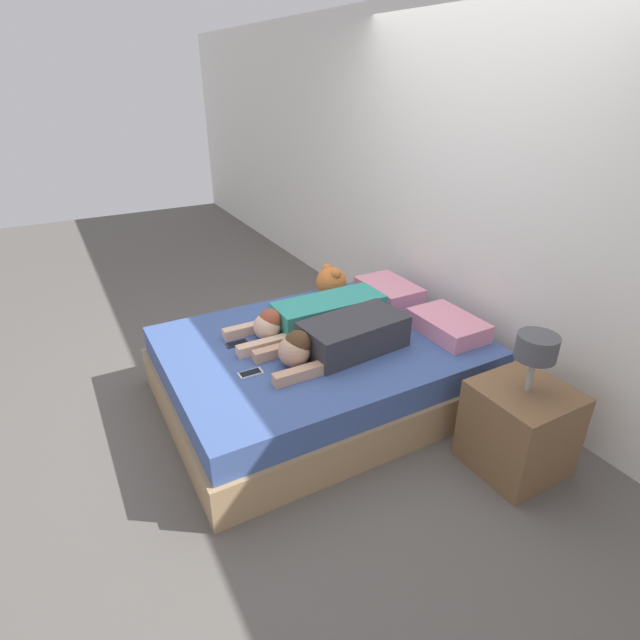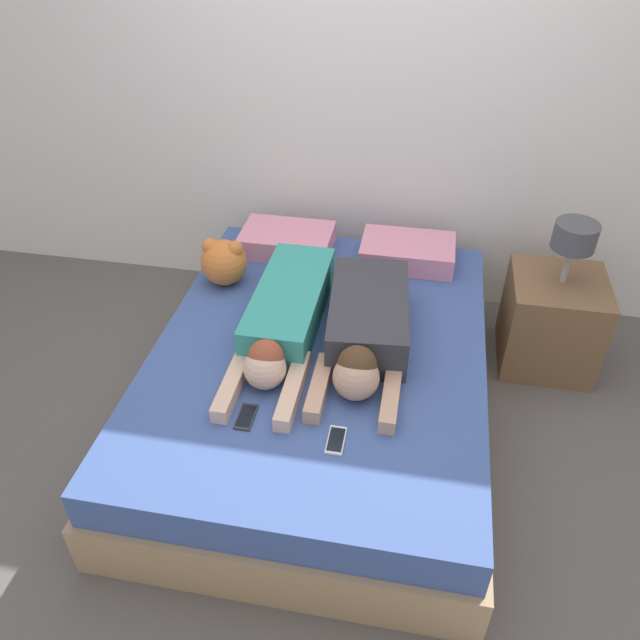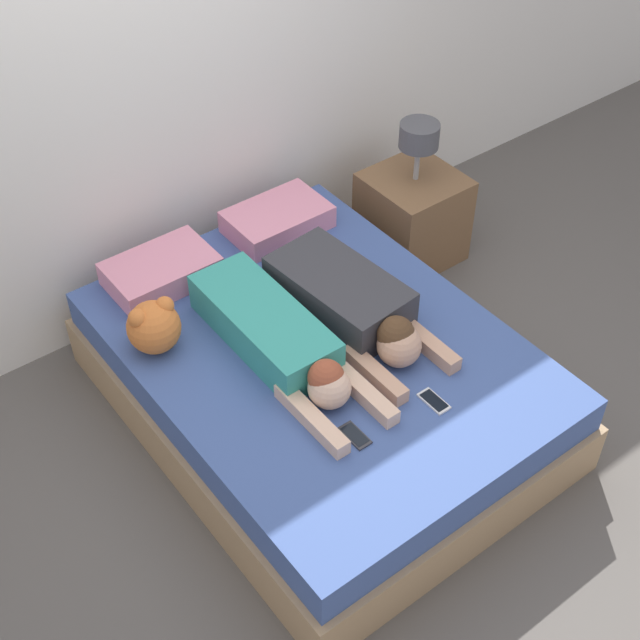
% 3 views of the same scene
% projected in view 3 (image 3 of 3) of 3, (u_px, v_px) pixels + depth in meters
% --- Properties ---
extents(ground_plane, '(12.00, 12.00, 0.00)m').
position_uv_depth(ground_plane, '(320.00, 410.00, 4.37)').
color(ground_plane, '#5B5651').
extents(wall_back, '(12.00, 0.06, 2.60)m').
position_uv_depth(wall_back, '(165.00, 74.00, 4.18)').
color(wall_back, white).
rests_on(wall_back, ground_plane).
extents(bed, '(1.60, 2.11, 0.46)m').
position_uv_depth(bed, '(320.00, 379.00, 4.22)').
color(bed, tan).
rests_on(bed, ground_plane).
extents(pillow_head_left, '(0.52, 0.34, 0.13)m').
position_uv_depth(pillow_head_left, '(161.00, 271.00, 4.34)').
color(pillow_head_left, pink).
rests_on(pillow_head_left, bed).
extents(pillow_head_right, '(0.52, 0.34, 0.13)m').
position_uv_depth(pillow_head_right, '(277.00, 219.00, 4.65)').
color(pillow_head_right, pink).
rests_on(pillow_head_right, bed).
extents(person_left, '(0.33, 1.15, 0.22)m').
position_uv_depth(person_left, '(279.00, 339.00, 3.95)').
color(person_left, teal).
rests_on(person_left, bed).
extents(person_right, '(0.42, 0.99, 0.23)m').
position_uv_depth(person_right, '(353.00, 305.00, 4.10)').
color(person_right, '#333338').
rests_on(person_right, bed).
extents(cell_phone_left, '(0.07, 0.15, 0.01)m').
position_uv_depth(cell_phone_left, '(355.00, 436.00, 3.66)').
color(cell_phone_left, '#2D2D33').
rests_on(cell_phone_left, bed).
extents(cell_phone_right, '(0.07, 0.15, 0.01)m').
position_uv_depth(cell_phone_right, '(434.00, 401.00, 3.80)').
color(cell_phone_right, silver).
rests_on(cell_phone_right, bed).
extents(plush_toy, '(0.24, 0.24, 0.26)m').
position_uv_depth(plush_toy, '(154.00, 326.00, 3.96)').
color(plush_toy, orange).
rests_on(plush_toy, bed).
extents(nightstand, '(0.49, 0.49, 0.87)m').
position_uv_depth(nightstand, '(412.00, 214.00, 5.07)').
color(nightstand, brown).
rests_on(nightstand, ground_plane).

